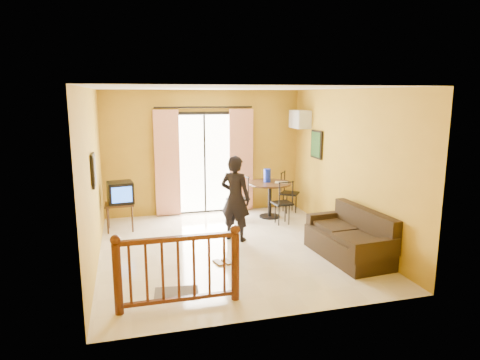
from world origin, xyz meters
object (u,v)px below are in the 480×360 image
object	(u,v)px
television	(120,193)
dining_table	(270,190)
coffee_table	(327,227)
standing_person	(235,198)
sofa	(351,240)

from	to	relation	value
television	dining_table	xyz separation A→B (m)	(3.19, 0.12, -0.15)
coffee_table	television	bearing A→B (deg)	155.97
coffee_table	standing_person	distance (m)	1.81
sofa	television	bearing A→B (deg)	141.37
television	sofa	world-z (taller)	television
coffee_table	sofa	xyz separation A→B (m)	(0.00, -0.86, 0.05)
coffee_table	standing_person	world-z (taller)	standing_person
television	dining_table	size ratio (longest dim) A/B	0.56
television	sofa	xyz separation A→B (m)	(3.72, -2.52, -0.47)
coffee_table	sofa	world-z (taller)	sofa
television	standing_person	xyz separation A→B (m)	(2.07, -1.16, 0.02)
coffee_table	sofa	bearing A→B (deg)	-89.76
television	standing_person	world-z (taller)	standing_person
coffee_table	dining_table	bearing A→B (deg)	106.65
coffee_table	standing_person	bearing A→B (deg)	163.14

